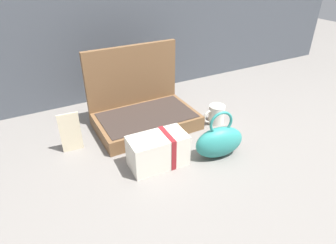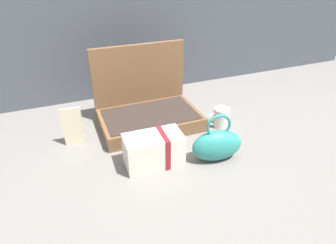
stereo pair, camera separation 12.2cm
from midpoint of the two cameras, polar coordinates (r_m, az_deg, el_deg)
The scene contains 6 objects.
ground_plane at distance 1.31m, azimuth 3.49°, elevation -3.41°, with size 6.00×6.00×0.00m, color slate.
open_suitcase at distance 1.39m, azimuth -1.68°, elevation 2.75°, with size 0.46×0.31×0.36m.
teal_pouch_handbag at distance 1.17m, azimuth 12.61°, elevation -4.48°, with size 0.21×0.12×0.21m.
cream_toiletry_bag at distance 1.12m, azimuth 0.42°, elevation -5.58°, with size 0.23×0.13×0.13m.
coffee_mug at distance 1.41m, azimuth 12.82°, elevation 0.83°, with size 0.11×0.08×0.09m.
info_card_left at distance 1.27m, azimuth -15.68°, elevation -0.94°, with size 0.08×0.01×0.18m, color beige.
Camera 2 is at (-0.42, -1.00, 0.73)m, focal length 30.92 mm.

